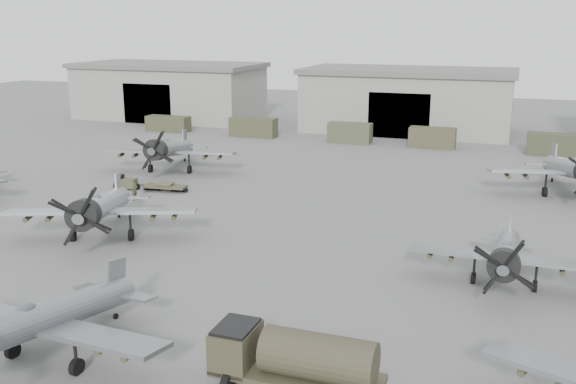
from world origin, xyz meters
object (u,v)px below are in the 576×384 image
(aircraft_far_0, at_px, (168,149))
(aircraft_mid_1, at_px, (99,208))
(aircraft_near_1, at_px, (37,321))
(aircraft_far_1, at_px, (573,169))
(tug_trailer, at_px, (141,184))
(aircraft_mid_2, at_px, (506,255))
(ground_crew, at_px, (135,189))
(fuel_tanker, at_px, (295,357))

(aircraft_far_0, bearing_deg, aircraft_mid_1, -86.09)
(aircraft_near_1, height_order, aircraft_far_1, aircraft_far_1)
(tug_trailer, bearing_deg, aircraft_near_1, -72.90)
(aircraft_near_1, relative_size, aircraft_far_0, 0.90)
(aircraft_mid_2, height_order, aircraft_far_0, aircraft_far_0)
(ground_crew, bearing_deg, aircraft_mid_1, -162.80)
(aircraft_near_1, xyz_separation_m, aircraft_mid_1, (-7.72, 15.34, 0.20))
(aircraft_mid_2, bearing_deg, ground_crew, 164.58)
(aircraft_far_0, height_order, tug_trailer, aircraft_far_0)
(aircraft_mid_2, relative_size, tug_trailer, 1.65)
(aircraft_near_1, distance_m, fuel_tanker, 11.43)
(aircraft_near_1, bearing_deg, fuel_tanker, 13.26)
(aircraft_near_1, relative_size, tug_trailer, 1.81)
(ground_crew, bearing_deg, aircraft_near_1, -158.87)
(aircraft_mid_1, distance_m, tug_trailer, 14.43)
(aircraft_far_1, xyz_separation_m, tug_trailer, (-36.97, -10.23, -2.05))
(aircraft_mid_1, relative_size, aircraft_mid_2, 1.18)
(aircraft_mid_2, distance_m, aircraft_far_0, 38.28)
(aircraft_far_0, height_order, fuel_tanker, aircraft_far_0)
(aircraft_mid_1, xyz_separation_m, fuel_tanker, (18.97, -13.42, -0.86))
(aircraft_far_0, bearing_deg, aircraft_far_1, -7.94)
(aircraft_mid_2, height_order, ground_crew, aircraft_mid_2)
(aircraft_far_1, bearing_deg, aircraft_far_0, 172.89)
(aircraft_mid_2, bearing_deg, aircraft_mid_1, -176.90)
(fuel_tanker, bearing_deg, aircraft_far_1, 71.11)
(aircraft_near_1, distance_m, ground_crew, 27.87)
(fuel_tanker, bearing_deg, aircraft_mid_2, 61.24)
(fuel_tanker, height_order, tug_trailer, fuel_tanker)
(aircraft_near_1, xyz_separation_m, tug_trailer, (-12.88, 28.67, -1.73))
(aircraft_mid_1, distance_m, fuel_tanker, 23.25)
(aircraft_mid_1, bearing_deg, aircraft_far_1, 14.49)
(aircraft_mid_1, bearing_deg, fuel_tanker, -57.32)
(aircraft_mid_2, bearing_deg, fuel_tanker, -117.63)
(aircraft_near_1, bearing_deg, aircraft_far_1, 61.79)
(aircraft_far_0, relative_size, fuel_tanker, 1.91)
(aircraft_near_1, bearing_deg, aircraft_far_0, 114.85)
(aircraft_far_0, relative_size, ground_crew, 6.99)
(aircraft_mid_2, distance_m, tug_trailer, 34.42)
(aircraft_near_1, relative_size, aircraft_mid_1, 0.93)
(fuel_tanker, distance_m, tug_trailer, 36.04)
(ground_crew, bearing_deg, aircraft_mid_2, -109.91)
(aircraft_mid_1, distance_m, aircraft_mid_2, 26.87)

